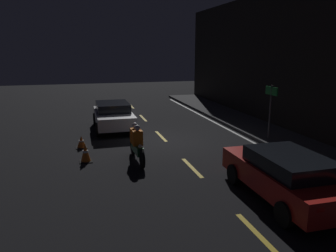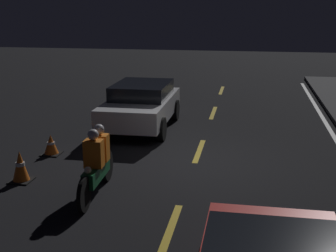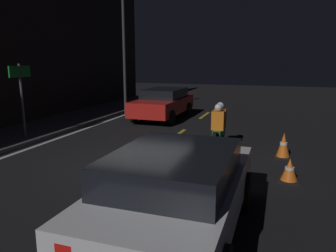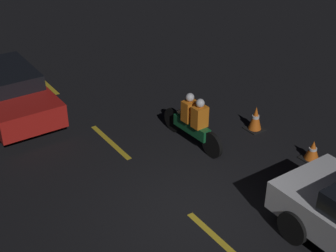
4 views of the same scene
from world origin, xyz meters
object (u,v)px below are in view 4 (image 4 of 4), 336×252
motorcycle (193,122)px  traffic_cone_mid (255,119)px  taxi_red (8,91)px  traffic_cone_near (313,151)px

motorcycle → traffic_cone_mid: 1.93m
taxi_red → traffic_cone_mid: size_ratio=6.14×
motorcycle → traffic_cone_mid: (-0.35, -1.87, -0.32)m
traffic_cone_mid → traffic_cone_near: bearing=-176.2°
taxi_red → traffic_cone_mid: 7.04m
traffic_cone_near → traffic_cone_mid: size_ratio=0.76×
motorcycle → traffic_cone_mid: motorcycle is taller
traffic_cone_mid → taxi_red: bearing=47.9°
motorcycle → taxi_red: bearing=35.4°
taxi_red → traffic_cone_near: taxi_red is taller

